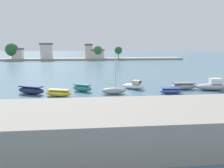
# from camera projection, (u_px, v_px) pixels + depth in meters

# --- Properties ---
(ground_plane) EXTENTS (400.00, 400.00, 0.00)m
(ground_plane) POSITION_uv_depth(u_px,v_px,m) (48.00, 114.00, 25.53)
(ground_plane) COLOR slate
(seawall_embankment) EXTENTS (93.57, 7.90, 2.69)m
(seawall_embankment) POSITION_uv_depth(u_px,v_px,m) (30.00, 129.00, 17.18)
(seawall_embankment) COLOR gray
(seawall_embankment) RESTS_ON ground
(moored_boat_1) EXTENTS (4.62, 3.30, 1.22)m
(moored_boat_1) POSITION_uv_depth(u_px,v_px,m) (31.00, 90.00, 35.23)
(moored_boat_1) COLOR navy
(moored_boat_1) RESTS_ON ground
(moored_boat_2) EXTENTS (4.16, 2.66, 1.00)m
(moored_boat_2) POSITION_uv_depth(u_px,v_px,m) (59.00, 93.00, 33.76)
(moored_boat_2) COLOR yellow
(moored_boat_2) RESTS_ON ground
(moored_boat_3) EXTENTS (3.36, 2.45, 1.13)m
(moored_boat_3) POSITION_uv_depth(u_px,v_px,m) (82.00, 88.00, 37.13)
(moored_boat_3) COLOR teal
(moored_boat_3) RESTS_ON ground
(moored_boat_4) EXTENTS (3.65, 1.27, 5.99)m
(moored_boat_4) POSITION_uv_depth(u_px,v_px,m) (114.00, 91.00, 35.24)
(moored_boat_4) COLOR #9E9EA3
(moored_boat_4) RESTS_ON ground
(moored_boat_5) EXTENTS (4.02, 3.38, 1.45)m
(moored_boat_5) POSITION_uv_depth(u_px,v_px,m) (134.00, 86.00, 39.17)
(moored_boat_5) COLOR white
(moored_boat_5) RESTS_ON ground
(moored_boat_6) EXTENTS (3.45, 1.45, 0.84)m
(moored_boat_6) POSITION_uv_depth(u_px,v_px,m) (171.00, 91.00, 35.73)
(moored_boat_6) COLOR #3856A8
(moored_boat_6) RESTS_ON ground
(moored_boat_7) EXTENTS (4.30, 1.58, 1.10)m
(moored_boat_7) POSITION_uv_depth(u_px,v_px,m) (184.00, 86.00, 38.96)
(moored_boat_7) COLOR #9E9EA3
(moored_boat_7) RESTS_ON ground
(moored_boat_8) EXTENTS (5.48, 2.82, 1.89)m
(moored_boat_8) POSITION_uv_depth(u_px,v_px,m) (213.00, 86.00, 38.21)
(moored_boat_8) COLOR #9E9EA3
(moored_boat_8) RESTS_ON ground
(mooring_buoy_1) EXTENTS (0.34, 0.34, 0.34)m
(mooring_buoy_1) POSITION_uv_depth(u_px,v_px,m) (128.00, 95.00, 33.83)
(mooring_buoy_1) COLOR white
(mooring_buoy_1) RESTS_ON ground
(distant_shoreline) EXTENTS (94.55, 8.16, 7.45)m
(distant_shoreline) POSITION_uv_depth(u_px,v_px,m) (68.00, 55.00, 104.90)
(distant_shoreline) COLOR #9E998C
(distant_shoreline) RESTS_ON ground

